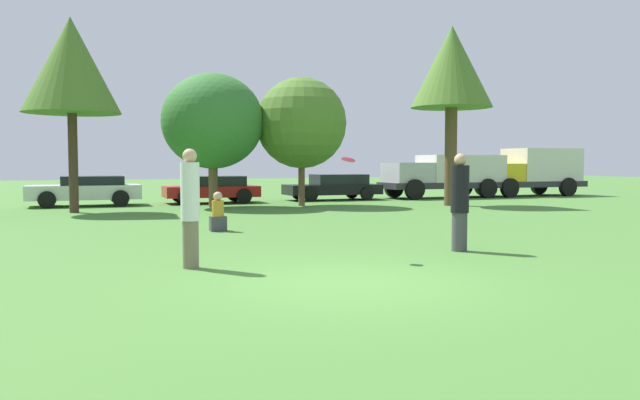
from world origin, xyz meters
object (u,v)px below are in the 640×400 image
tree_1 (71,66)px  parked_car_black (334,186)px  person_thrower (190,207)px  person_catcher (460,202)px  tree_4 (452,69)px  bystander_sitting (218,215)px  tree_3 (301,123)px  delivery_truck_yellow (532,170)px  frisbee (348,160)px  parked_car_red (213,189)px  delivery_truck_silver (447,174)px  parked_car_white (86,190)px  tree_2 (213,121)px

tree_1 → parked_car_black: size_ratio=1.51×
person_thrower → person_catcher: size_ratio=1.03×
person_thrower → tree_4: (12.26, 11.73, 4.47)m
person_catcher → parked_car_black: person_catcher is taller
person_thrower → bystander_sitting: person_thrower is taller
tree_3 → delivery_truck_yellow: bearing=12.9°
frisbee → parked_car_black: bearing=69.1°
tree_3 → parked_car_red: bearing=135.6°
person_thrower → delivery_truck_yellow: size_ratio=0.33×
person_catcher → bystander_sitting: bearing=-56.8°
tree_4 → delivery_truck_silver: tree_4 is taller
person_thrower → parked_car_red: 17.00m
bystander_sitting → tree_1: tree_1 is taller
parked_car_white → parked_car_red: parked_car_white is taller
tree_3 → delivery_truck_yellow: 14.36m
frisbee → parked_car_black: 18.14m
person_thrower → parked_car_red: person_thrower is taller
person_catcher → tree_3: 13.75m
person_thrower → tree_1: size_ratio=0.29×
tree_4 → person_catcher: bearing=-121.3°
frisbee → tree_4: size_ratio=0.04×
person_catcher → tree_2: bearing=-83.0°
person_catcher → tree_1: 15.34m
person_catcher → parked_car_red: bearing=-86.1°
frisbee → bystander_sitting: bearing=103.2°
tree_2 → delivery_truck_silver: tree_2 is taller
parked_car_white → parked_car_black: bearing=-178.9°
frisbee → tree_2: size_ratio=0.05×
tree_2 → delivery_truck_yellow: (17.38, 2.86, -1.99)m
tree_3 → parked_car_white: size_ratio=1.19×
parked_car_white → delivery_truck_silver: 16.80m
person_thrower → delivery_truck_yellow: bearing=37.5°
tree_1 → parked_car_white: size_ratio=1.55×
parked_car_red → delivery_truck_silver: delivery_truck_silver is taller
parked_car_white → tree_2: bearing=150.1°
parked_car_white → parked_car_red: (5.12, 0.04, -0.03)m
tree_3 → delivery_truck_silver: size_ratio=0.79×
tree_3 → parked_car_white: (-8.14, 2.92, -2.66)m
frisbee → delivery_truck_silver: 20.86m
parked_car_black → delivery_truck_silver: size_ratio=0.68×
parked_car_red → parked_car_black: (5.73, 0.29, 0.01)m
delivery_truck_silver → parked_car_red: bearing=0.1°
person_thrower → tree_4: 17.55m
delivery_truck_yellow → parked_car_red: bearing=0.1°
bystander_sitting → tree_2: (1.51, 8.54, 2.91)m
bystander_sitting → delivery_truck_yellow: 22.08m
tree_1 → delivery_truck_yellow: (22.40, 3.77, -3.71)m
tree_1 → tree_4: 14.32m
person_thrower → tree_4: bearing=41.7°
frisbee → delivery_truck_silver: delivery_truck_silver is taller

